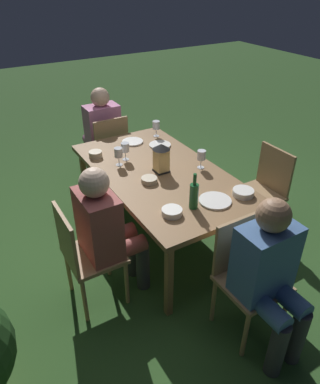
# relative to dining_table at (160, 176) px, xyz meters

# --- Properties ---
(ground_plane) EXTENTS (16.00, 16.00, 0.00)m
(ground_plane) POSITION_rel_dining_table_xyz_m (0.00, 0.00, -0.68)
(ground_plane) COLOR #2D5123
(dining_table) EXTENTS (1.84, 1.00, 0.73)m
(dining_table) POSITION_rel_dining_table_xyz_m (0.00, 0.00, 0.00)
(dining_table) COLOR olive
(dining_table) RESTS_ON ground
(chair_side_right_a) EXTENTS (0.42, 0.40, 0.87)m
(chair_side_right_a) POSITION_rel_dining_table_xyz_m (-0.41, 0.89, -0.19)
(chair_side_right_a) COLOR #9E7A51
(chair_side_right_a) RESTS_ON ground
(person_in_rust) EXTENTS (0.38, 0.47, 1.15)m
(person_in_rust) POSITION_rel_dining_table_xyz_m (-0.41, 0.70, -0.04)
(person_in_rust) COLOR #9E4C47
(person_in_rust) RESTS_ON ground
(chair_side_left_a) EXTENTS (0.42, 0.40, 0.87)m
(chair_side_left_a) POSITION_rel_dining_table_xyz_m (-0.41, -0.89, -0.19)
(chair_side_left_a) COLOR #9E7A51
(chair_side_left_a) RESTS_ON ground
(chair_head_far) EXTENTS (0.40, 0.42, 0.87)m
(chair_head_far) POSITION_rel_dining_table_xyz_m (1.17, 0.00, -0.19)
(chair_head_far) COLOR #9E7A51
(chair_head_far) RESTS_ON ground
(person_in_pink) EXTENTS (0.48, 0.38, 1.15)m
(person_in_pink) POSITION_rel_dining_table_xyz_m (1.36, 0.00, -0.04)
(person_in_pink) COLOR #C675A3
(person_in_pink) RESTS_ON ground
(chair_head_near) EXTENTS (0.40, 0.42, 0.87)m
(chair_head_near) POSITION_rel_dining_table_xyz_m (-1.17, 0.00, -0.19)
(chair_head_near) COLOR #9E7A51
(chair_head_near) RESTS_ON ground
(person_in_blue) EXTENTS (0.48, 0.38, 1.15)m
(person_in_blue) POSITION_rel_dining_table_xyz_m (-1.36, 0.00, -0.04)
(person_in_blue) COLOR #426699
(person_in_blue) RESTS_ON ground
(lantern_centerpiece) EXTENTS (0.15, 0.15, 0.27)m
(lantern_centerpiece) POSITION_rel_dining_table_xyz_m (-0.01, -0.01, 0.20)
(lantern_centerpiece) COLOR black
(lantern_centerpiece) RESTS_ON dining_table
(green_bottle_on_table) EXTENTS (0.07, 0.07, 0.29)m
(green_bottle_on_table) POSITION_rel_dining_table_xyz_m (-0.62, 0.08, 0.16)
(green_bottle_on_table) COLOR #1E5B2D
(green_bottle_on_table) RESTS_ON dining_table
(wine_glass_a) EXTENTS (0.08, 0.08, 0.17)m
(wine_glass_a) POSITION_rel_dining_table_xyz_m (0.36, 0.16, 0.17)
(wine_glass_a) COLOR silver
(wine_glass_a) RESTS_ON dining_table
(wine_glass_b) EXTENTS (0.08, 0.08, 0.17)m
(wine_glass_b) POSITION_rel_dining_table_xyz_m (0.70, -0.36, 0.17)
(wine_glass_b) COLOR silver
(wine_glass_b) RESTS_ON dining_table
(wine_glass_c) EXTENTS (0.08, 0.08, 0.17)m
(wine_glass_c) POSITION_rel_dining_table_xyz_m (0.29, 0.26, 0.17)
(wine_glass_c) COLOR silver
(wine_glass_c) RESTS_ON dining_table
(wine_glass_d) EXTENTS (0.08, 0.08, 0.17)m
(wine_glass_d) POSITION_rel_dining_table_xyz_m (-0.13, -0.35, 0.17)
(wine_glass_d) COLOR silver
(wine_glass_d) RESTS_ON dining_table
(plate_a) EXTENTS (0.25, 0.25, 0.01)m
(plate_a) POSITION_rel_dining_table_xyz_m (-0.64, -0.12, 0.06)
(plate_a) COLOR white
(plate_a) RESTS_ON dining_table
(plate_b) EXTENTS (0.22, 0.22, 0.01)m
(plate_b) POSITION_rel_dining_table_xyz_m (0.47, -0.28, 0.06)
(plate_b) COLOR white
(plate_b) RESTS_ON dining_table
(plate_c) EXTENTS (0.22, 0.22, 0.01)m
(plate_c) POSITION_rel_dining_table_xyz_m (0.68, -0.07, 0.06)
(plate_c) COLOR white
(plate_c) RESTS_ON dining_table
(bowl_olives) EXTENTS (0.15, 0.15, 0.05)m
(bowl_olives) POSITION_rel_dining_table_xyz_m (-0.61, 0.26, 0.08)
(bowl_olives) COLOR silver
(bowl_olives) RESTS_ON dining_table
(bowl_bread) EXTENTS (0.14, 0.14, 0.04)m
(bowl_bread) POSITION_rel_dining_table_xyz_m (-0.12, 0.18, 0.07)
(bowl_bread) COLOR #BCAD8E
(bowl_bread) RESTS_ON dining_table
(bowl_salad) EXTENTS (0.13, 0.13, 0.06)m
(bowl_salad) POSITION_rel_dining_table_xyz_m (0.56, 0.38, 0.08)
(bowl_salad) COLOR #BCAD8E
(bowl_salad) RESTS_ON dining_table
(bowl_dip) EXTENTS (0.17, 0.17, 0.05)m
(bowl_dip) POSITION_rel_dining_table_xyz_m (-0.68, -0.37, 0.08)
(bowl_dip) COLOR silver
(bowl_dip) RESTS_ON dining_table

